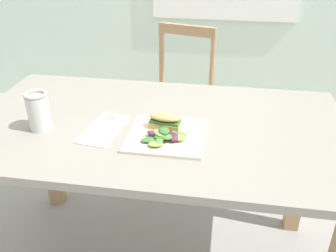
% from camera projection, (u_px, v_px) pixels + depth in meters
% --- Properties ---
extents(ground_plane, '(8.41, 8.41, 0.00)m').
position_uv_depth(ground_plane, '(150.00, 248.00, 1.82)').
color(ground_plane, gray).
extents(dining_table, '(1.43, 0.81, 0.74)m').
position_uv_depth(dining_table, '(156.00, 150.00, 1.45)').
color(dining_table, gray).
rests_on(dining_table, ground).
extents(chair_wooden_far, '(0.49, 0.49, 0.87)m').
position_uv_depth(chair_wooden_far, '(177.00, 98.00, 2.29)').
color(chair_wooden_far, tan).
rests_on(chair_wooden_far, ground).
extents(plate_lunch, '(0.27, 0.27, 0.01)m').
position_uv_depth(plate_lunch, '(166.00, 135.00, 1.31)').
color(plate_lunch, beige).
rests_on(plate_lunch, dining_table).
extents(sandwich_half_front, '(0.12, 0.07, 0.06)m').
position_uv_depth(sandwich_half_front, '(165.00, 121.00, 1.33)').
color(sandwich_half_front, tan).
rests_on(sandwich_half_front, plate_lunch).
extents(salad_mixed_greens, '(0.16, 0.13, 0.04)m').
position_uv_depth(salad_mixed_greens, '(166.00, 136.00, 1.26)').
color(salad_mixed_greens, '#518438').
rests_on(salad_mixed_greens, plate_lunch).
extents(napkin_folded, '(0.15, 0.25, 0.00)m').
position_uv_depth(napkin_folded, '(104.00, 129.00, 1.35)').
color(napkin_folded, silver).
rests_on(napkin_folded, dining_table).
extents(fork_on_napkin, '(0.03, 0.19, 0.00)m').
position_uv_depth(fork_on_napkin, '(105.00, 126.00, 1.36)').
color(fork_on_napkin, silver).
rests_on(fork_on_napkin, napkin_folded).
extents(mason_jar_iced_tea, '(0.08, 0.08, 0.14)m').
position_uv_depth(mason_jar_iced_tea, '(39.00, 113.00, 1.33)').
color(mason_jar_iced_tea, '#C67528').
rests_on(mason_jar_iced_tea, dining_table).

